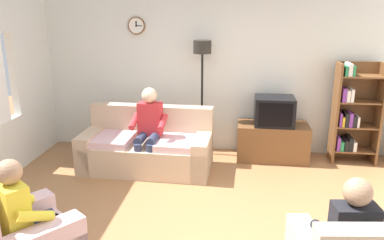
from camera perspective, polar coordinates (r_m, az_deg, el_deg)
name	(u,v)px	position (r m, az deg, el deg)	size (l,w,h in m)	color
ground_plane	(197,232)	(4.36, 0.72, -16.20)	(12.00, 12.00, 0.00)	#9E6B42
back_wall_assembly	(215,70)	(6.40, 3.34, 7.41)	(6.20, 0.17, 2.70)	silver
couch	(147,148)	(5.82, -6.64, -4.18)	(1.93, 0.95, 0.90)	tan
tv_stand	(272,141)	(6.28, 11.72, -3.11)	(1.10, 0.56, 0.58)	brown
tv	(274,111)	(6.11, 12.01, 1.32)	(0.60, 0.49, 0.44)	black
bookshelf	(353,114)	(6.43, 22.57, 0.87)	(0.68, 0.36, 1.55)	brown
floor_lamp	(202,66)	(6.10, 1.51, 7.92)	(0.28, 0.28, 1.85)	black
person_on_couch	(149,126)	(5.58, -6.42, -0.90)	(0.52, 0.55, 1.24)	red
person_in_left_armchair	(25,211)	(3.83, -23.41, -12.22)	(0.62, 0.64, 1.12)	yellow
person_in_right_armchair	(347,233)	(3.47, 21.92, -15.15)	(0.54, 0.57, 1.12)	black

